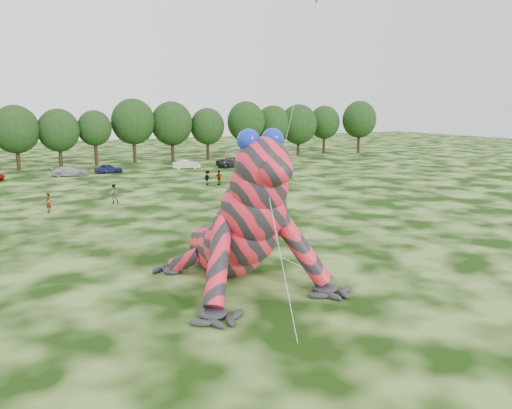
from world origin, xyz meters
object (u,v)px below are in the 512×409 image
Objects in this scene: car_6 at (233,162)px; inflatable_gecko at (224,201)px; tree_7 at (16,138)px; tree_10 at (134,131)px; tree_15 at (298,130)px; car_5 at (186,164)px; flying_kite at (314,13)px; tree_8 at (59,139)px; tree_12 at (208,134)px; tree_13 at (246,130)px; tree_16 at (324,129)px; tree_17 at (359,127)px; spectator_3 at (219,178)px; tree_11 at (172,132)px; spectator_0 at (48,203)px; tree_9 at (95,138)px; car_3 at (69,171)px; spectator_1 at (114,194)px; car_4 at (109,169)px; spectator_2 at (208,178)px; tree_14 at (273,131)px; car_7 at (262,158)px.

inflatable_gecko is at bearing 152.12° from car_6.
tree_7 is 17.58m from tree_10.
tree_15 reaches higher than car_5.
flying_kite is 2.02× the size of tree_8.
tree_7 is 30.11m from tree_12.
tree_13 is (28.18, 56.09, 0.90)m from inflatable_gecko.
tree_17 is (6.50, -2.71, 0.46)m from tree_16.
tree_15 is 5.53× the size of spectator_3.
tree_11 reaches higher than car_5.
tree_10 is at bearing -178.80° from tree_16.
tree_15 is 2.34× the size of car_5.
tree_12 reaches higher than spectator_0.
tree_15 is (24.69, -0.42, -0.22)m from tree_11.
tree_9 is at bearing -168.98° from tree_10.
spectator_0 is at bearing 149.00° from car_5.
tree_7 is 11.17m from tree_9.
tree_8 is 24.24m from tree_12.
tree_7 is at bearing 38.40° from car_3.
tree_7 is 1.01× the size of tree_16.
tree_17 is 63.31m from spectator_1.
tree_13 reaches higher than spectator_1.
tree_17 is 51.83m from car_4.
car_6 is at bearing 22.14° from spectator_2.
spectator_2 is (19.74, -25.52, -3.86)m from tree_7.
tree_9 reaches higher than car_4.
tree_10 reaches higher than tree_9.
tree_14 is at bearing 0.32° from tree_10.
tree_9 is 37.41m from tree_15.
tree_14 reaches higher than car_7.
spectator_1 is at bearing 90.57° from inflatable_gecko.
flying_kite is at bearing -110.01° from tree_13.
car_4 is (-50.84, -9.05, -4.49)m from tree_17.
car_3 is at bearing 103.52° from car_4.
tree_9 is 0.90× the size of tree_15.
tree_7 is 5.06× the size of spectator_1.
car_7 is (17.08, 41.22, -15.29)m from flying_kite.
car_5 is 7.35m from car_6.
tree_12 is at bearing 1.19° from tree_9.
tree_9 is at bearing 56.30° from car_6.
tree_13 is 5.81× the size of spectator_3.
tree_7 is at bearing -178.22° from tree_12.
car_7 is at bearing -127.60° from tree_14.
flying_kite is 2.08× the size of tree_9.
spectator_0 is (-22.46, -35.25, -4.16)m from tree_11.
inflatable_gecko is 1.65× the size of tree_11.
tree_9 is 0.86× the size of tree_13.
tree_14 reaches higher than tree_16.
car_5 is 2.35× the size of spectator_2.
tree_9 is at bearing 74.28° from car_7.
tree_16 is 59.30m from spectator_1.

